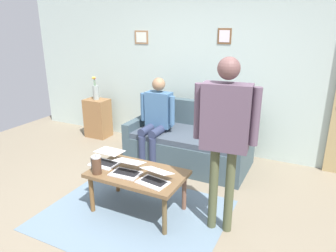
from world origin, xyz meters
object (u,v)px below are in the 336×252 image
Objects in this scene: laptop_center at (154,178)px; person_standing at (225,126)px; coffee_table at (138,177)px; person_seated at (156,116)px; laptop_right at (106,159)px; couch at (190,143)px; flower_vase at (96,92)px; french_press at (97,165)px; laptop_left at (127,169)px; side_shelf at (98,118)px.

person_standing reaches higher than laptop_center.
coffee_table is 1.31m from person_seated.
laptop_right is 0.20× the size of person_standing.
couch reaches higher than laptop_right.
laptop_center is 2.90m from flower_vase.
french_press is at bearing 9.55° from laptop_center.
laptop_center is at bearing -170.45° from french_press.
flower_vase is at bearing -19.36° from person_seated.
laptop_left is 0.97× the size of laptop_right.
laptop_left is at bearing 135.59° from flower_vase.
laptop_left is 0.33m from french_press.
flower_vase is (2.20, -1.85, 0.33)m from laptop_center.
person_standing reaches higher than flower_vase.
laptop_right is at bearing -16.49° from laptop_left.
laptop_center reaches higher than laptop_right.
french_press is 0.18× the size of person_seated.
laptop_left reaches higher than laptop_right.
laptop_center is (-0.36, 0.04, -0.00)m from laptop_left.
laptop_center is at bearing 17.07° from person_standing.
coffee_table is 1.47× the size of side_shelf.
french_press is 0.13× the size of person_standing.
french_press is at bearing 29.77° from coffee_table.
person_standing is at bearing -171.11° from laptop_left.
person_standing is at bearing -162.93° from laptop_center.
laptop_right is at bearing 131.24° from flower_vase.
flower_vase reaches higher than coffee_table.
couch is 1.99m from side_shelf.
couch is 5.31× the size of laptop_left.
couch is 5.14× the size of laptop_right.
flower_vase is (1.97, -0.31, 0.54)m from couch.
laptop_left is 0.26× the size of person_seated.
flower_vase is at bearing -8.87° from couch.
laptop_left is 1.18m from person_standing.
couch is at bearing -56.69° from person_standing.
french_press is at bearing 128.58° from flower_vase.
laptop_right is at bearing -5.07° from coffee_table.
flower_vase reaches higher than french_press.
laptop_center is 2.88m from side_shelf.
laptop_center is (-0.24, 1.54, 0.21)m from couch.
laptop_left is (0.09, 0.06, 0.10)m from coffee_table.
person_standing is at bearing 123.31° from couch.
couch is 1.57m from laptop_center.
person_standing is (-2.85, 1.65, 0.76)m from side_shelf.
flower_vase reaches higher than couch.
person_seated is at bearing -40.03° from person_standing.
laptop_right is at bearing -74.99° from french_press.
coffee_table is 2.60m from side_shelf.
flower_vase is at bearing -39.98° from laptop_center.
laptop_center is 0.84× the size of flower_vase.
coffee_table is 4.51× the size of french_press.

